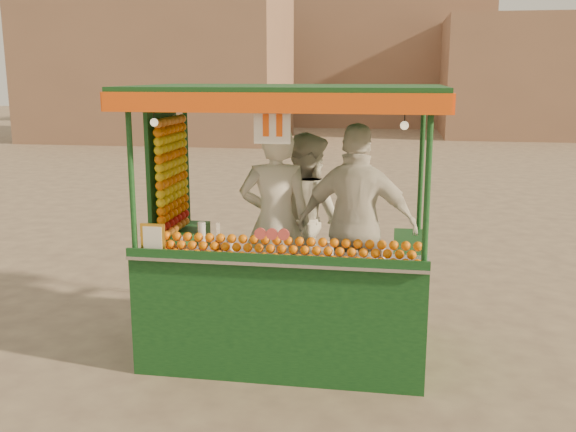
% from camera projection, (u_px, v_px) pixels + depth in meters
% --- Properties ---
extents(ground, '(90.00, 90.00, 0.00)m').
position_uv_depth(ground, '(329.00, 348.00, 6.43)').
color(ground, brown).
rests_on(ground, ground).
extents(building_left, '(10.00, 6.00, 6.00)m').
position_uv_depth(building_left, '(161.00, 65.00, 26.51)').
color(building_left, '#8C6650').
rests_on(building_left, ground).
extents(building_right, '(9.00, 6.00, 5.00)m').
position_uv_depth(building_right, '(551.00, 77.00, 27.90)').
color(building_right, '#8C6650').
rests_on(building_right, ground).
extents(building_center, '(14.00, 7.00, 7.00)m').
position_uv_depth(building_center, '(351.00, 57.00, 34.91)').
color(building_center, '#8C6650').
rests_on(building_center, ground).
extents(juice_cart, '(2.79, 1.81, 2.54)m').
position_uv_depth(juice_cart, '(279.00, 271.00, 6.13)').
color(juice_cart, '#0F3718').
rests_on(juice_cart, ground).
extents(vendor_left, '(0.76, 0.57, 1.89)m').
position_uv_depth(vendor_left, '(275.00, 222.00, 6.28)').
color(vendor_left, white).
rests_on(vendor_left, ground).
extents(vendor_middle, '(1.07, 1.09, 1.78)m').
position_uv_depth(vendor_middle, '(308.00, 219.00, 6.71)').
color(vendor_middle, beige).
rests_on(vendor_middle, ground).
extents(vendor_right, '(1.16, 0.57, 1.91)m').
position_uv_depth(vendor_right, '(357.00, 226.00, 6.08)').
color(vendor_right, silver).
rests_on(vendor_right, ground).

